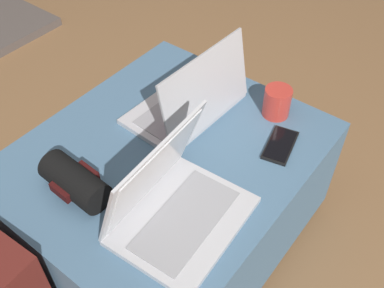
{
  "coord_description": "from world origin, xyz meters",
  "views": [
    {
      "loc": [
        -0.65,
        -0.61,
        1.36
      ],
      "look_at": [
        0.01,
        -0.09,
        0.5
      ],
      "focal_mm": 42.0,
      "sensor_mm": 36.0,
      "label": 1
    }
  ],
  "objects_px": {
    "wrist_brace": "(75,181)",
    "coffee_mug": "(278,101)",
    "cell_phone": "(280,145)",
    "laptop_far": "(191,101)",
    "laptop_near": "(173,204)"
  },
  "relations": [
    {
      "from": "wrist_brace",
      "to": "coffee_mug",
      "type": "distance_m",
      "value": 0.64
    },
    {
      "from": "cell_phone",
      "to": "coffee_mug",
      "type": "height_order",
      "value": "coffee_mug"
    },
    {
      "from": "wrist_brace",
      "to": "laptop_far",
      "type": "bearing_deg",
      "value": -6.06
    },
    {
      "from": "laptop_near",
      "to": "cell_phone",
      "type": "distance_m",
      "value": 0.39
    },
    {
      "from": "laptop_far",
      "to": "wrist_brace",
      "type": "height_order",
      "value": "laptop_far"
    },
    {
      "from": "laptop_far",
      "to": "cell_phone",
      "type": "distance_m",
      "value": 0.3
    },
    {
      "from": "laptop_near",
      "to": "coffee_mug",
      "type": "height_order",
      "value": "laptop_near"
    },
    {
      "from": "coffee_mug",
      "to": "cell_phone",
      "type": "bearing_deg",
      "value": -144.63
    },
    {
      "from": "wrist_brace",
      "to": "coffee_mug",
      "type": "relative_size",
      "value": 1.63
    },
    {
      "from": "laptop_near",
      "to": "cell_phone",
      "type": "height_order",
      "value": "laptop_near"
    },
    {
      "from": "laptop_far",
      "to": "wrist_brace",
      "type": "distance_m",
      "value": 0.43
    },
    {
      "from": "laptop_near",
      "to": "laptop_far",
      "type": "height_order",
      "value": "laptop_near"
    },
    {
      "from": "laptop_far",
      "to": "coffee_mug",
      "type": "bearing_deg",
      "value": 130.7
    },
    {
      "from": "laptop_near",
      "to": "cell_phone",
      "type": "xyz_separation_m",
      "value": [
        0.38,
        -0.09,
        -0.05
      ]
    },
    {
      "from": "cell_phone",
      "to": "coffee_mug",
      "type": "xyz_separation_m",
      "value": [
        0.12,
        0.08,
        0.04
      ]
    }
  ]
}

